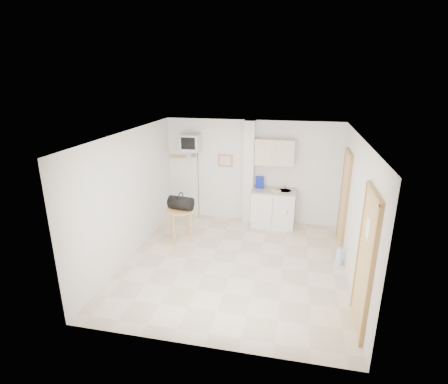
% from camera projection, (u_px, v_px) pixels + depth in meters
% --- Properties ---
extents(ground, '(4.50, 4.50, 0.00)m').
position_uv_depth(ground, '(234.00, 263.00, 6.80)').
color(ground, beige).
rests_on(ground, ground).
extents(room_envelope, '(4.24, 4.54, 2.55)m').
position_uv_depth(room_envelope, '(249.00, 188.00, 6.35)').
color(room_envelope, white).
rests_on(room_envelope, ground).
extents(kitchenette, '(1.03, 0.58, 2.10)m').
position_uv_depth(kitchenette, '(274.00, 194.00, 8.29)').
color(kitchenette, white).
rests_on(kitchenette, ground).
extents(crt_television, '(0.44, 0.45, 2.15)m').
position_uv_depth(crt_television, '(191.00, 143.00, 8.35)').
color(crt_television, slate).
rests_on(crt_television, ground).
extents(round_table, '(0.61, 0.61, 0.74)m').
position_uv_depth(round_table, '(180.00, 214.00, 7.56)').
color(round_table, '#BE7E47').
rests_on(round_table, ground).
extents(duffel_bag, '(0.56, 0.36, 0.39)m').
position_uv_depth(duffel_bag, '(181.00, 203.00, 7.49)').
color(duffel_bag, black).
rests_on(duffel_bag, round_table).
extents(water_bottle, '(0.12, 0.12, 0.37)m').
position_uv_depth(water_bottle, '(339.00, 257.00, 6.72)').
color(water_bottle, '#B1CCF4').
rests_on(water_bottle, ground).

